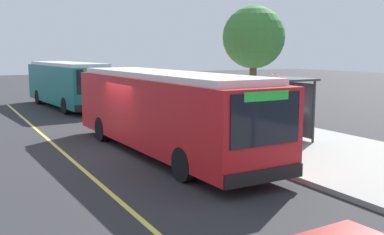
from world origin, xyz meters
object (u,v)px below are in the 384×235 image
transit_bus_second (68,83)px  route_sign_post (274,104)px  pedestrian_commuter (233,114)px  waiting_bench (284,127)px  transit_bus_main (164,109)px

transit_bus_second → route_sign_post: (18.24, 2.55, 0.34)m
transit_bus_second → pedestrian_commuter: transit_bus_second is taller
waiting_bench → transit_bus_main: bearing=-94.2°
transit_bus_main → route_sign_post: bearing=44.1°
transit_bus_second → waiting_bench: 16.62m
transit_bus_main → pedestrian_commuter: transit_bus_main is taller
transit_bus_second → pedestrian_commuter: size_ratio=6.08×
transit_bus_second → transit_bus_main: bearing=-0.6°
transit_bus_second → waiting_bench: bearing=17.5°
transit_bus_second → waiting_bench: (15.82, 4.99, -0.98)m
transit_bus_main → transit_bus_second: bearing=179.4°
route_sign_post → pedestrian_commuter: route_sign_post is taller
route_sign_post → transit_bus_main: bearing=-135.9°
transit_bus_main → waiting_bench: size_ratio=7.18×
transit_bus_main → pedestrian_commuter: bearing=103.5°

